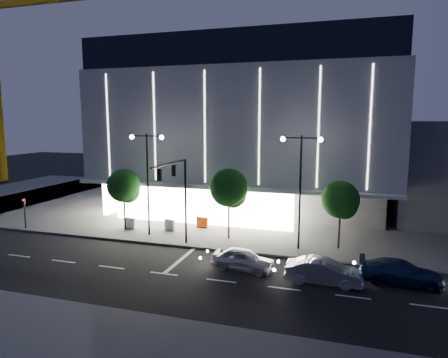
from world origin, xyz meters
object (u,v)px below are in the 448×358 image
street_lamp_east (300,175)px  tree_right (341,202)px  car_third (401,272)px  street_lamp_west (147,169)px  barrier_d (170,225)px  tree_left (124,188)px  tree_mid (229,190)px  car_lead (243,259)px  barrier_c (202,222)px  barrier_b (131,223)px  traffic_mast (178,187)px  car_second (324,272)px  ped_signal_far (24,210)px

street_lamp_east → tree_right: size_ratio=1.63×
car_third → street_lamp_west: bearing=79.5°
barrier_d → tree_left: bearing=-151.1°
tree_mid → car_lead: 7.79m
car_third → barrier_d: bearing=73.6°
barrier_c → tree_mid: bearing=-33.1°
street_lamp_west → street_lamp_east: 13.00m
tree_right → barrier_b: size_ratio=5.01×
tree_right → car_lead: 9.35m
street_lamp_west → street_lamp_east: same height
traffic_mast → barrier_b: 8.88m
street_lamp_east → tree_right: bearing=18.6°
car_second → car_lead: bearing=82.8°
street_lamp_east → car_third: street_lamp_east is taller
car_third → barrier_c: car_third is taller
car_lead → car_second: 5.42m
tree_mid → barrier_b: (-9.63, 0.32, -3.68)m
traffic_mast → ped_signal_far: bearing=175.9°
traffic_mast → car_second: (11.25, -3.36, -4.25)m
tree_mid → barrier_d: bearing=172.0°
street_lamp_east → car_second: size_ratio=1.91×
tree_left → barrier_c: size_ratio=5.20×
car_second → tree_left: bearing=69.5°
tree_right → car_lead: size_ratio=1.26×
tree_left → barrier_c: (6.61, 2.59, -3.38)m
street_lamp_west → barrier_c: (3.64, 3.61, -5.31)m
traffic_mast → car_lead: bearing=-24.0°
barrier_c → barrier_d: size_ratio=1.00×
tree_left → car_lead: (12.85, -6.30, -3.29)m
car_second → barrier_d: 16.16m
car_third → barrier_d: (-18.76, 6.42, -0.08)m
street_lamp_west → tree_mid: street_lamp_west is taller
car_second → barrier_c: bearing=51.0°
traffic_mast → street_lamp_east: (9.00, 2.66, 0.93)m
tree_left → barrier_d: size_ratio=5.20×
tree_mid → tree_right: (9.00, -0.00, -0.45)m
tree_mid → tree_right: 9.01m
traffic_mast → car_third: (15.89, -1.91, -4.30)m
car_lead → barrier_d: size_ratio=3.96×
car_lead → tree_mid: bearing=32.2°
street_lamp_east → car_second: street_lamp_east is taller
car_lead → barrier_c: bearing=42.9°
tree_right → barrier_d: 15.27m
ped_signal_far → tree_right: bearing=5.1°
tree_right → ped_signal_far: bearing=-174.9°
traffic_mast → tree_left: bearing=152.2°
street_lamp_east → car_third: (6.89, -4.57, -5.23)m
barrier_c → ped_signal_far: bearing=-157.7°
car_lead → barrier_b: car_lead is taller
tree_right → barrier_d: (-14.90, 0.82, -3.23)m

